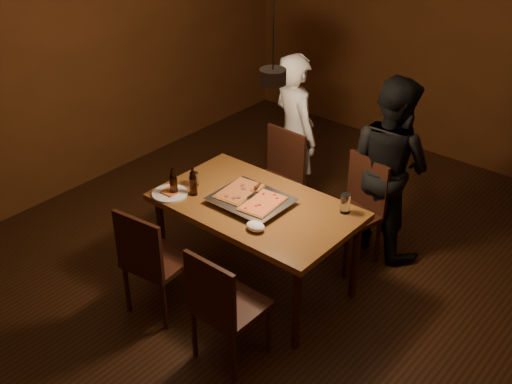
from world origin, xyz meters
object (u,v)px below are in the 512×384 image
Objects in this scene: pendant_lamp at (273,75)px; chair_far_right at (357,202)px; dining_table at (256,212)px; beer_bottle_b at (193,182)px; plate_slice at (170,193)px; chair_far_left at (278,171)px; chair_near_right at (222,300)px; diner_white at (295,135)px; chair_near_left at (150,254)px; pizza_tray at (251,201)px; diner_dark at (390,166)px; beer_bottle_a at (173,182)px.

chair_far_right is at bearing 69.46° from pendant_lamp.
beer_bottle_b is at bearing -155.84° from dining_table.
chair_far_right is 1.52m from plate_slice.
chair_far_right reaches higher than plate_slice.
pendant_lamp reaches higher than plate_slice.
chair_near_right is (0.81, -1.61, 0.00)m from chair_far_left.
chair_far_left is at bearing 82.18° from plate_slice.
chair_far_left is at bearing 117.77° from dining_table.
diner_white reaches higher than dining_table.
chair_far_right is at bearing 64.82° from dining_table.
chair_near_left is (-0.75, -1.57, 0.00)m from chair_far_right.
diner_dark reaches higher than pizza_tray.
chair_near_left reaches higher than pizza_tray.
chair_near_right reaches higher than pizza_tray.
diner_white is (-0.03, 1.32, -0.10)m from beer_bottle_b.
diner_dark is 1.40× the size of pendant_lamp.
beer_bottle_b reaches higher than chair_near_right.
chair_near_left is 2.15× the size of beer_bottle_b.
pizza_tray is at bearing 133.05° from diner_white.
chair_near_left is (0.07, -1.57, 0.00)m from chair_far_left.
diner_white is at bearing -77.91° from chair_far_left.
chair_near_left is 1.78× the size of plate_slice.
pendant_lamp is at bearing 84.71° from diner_dark.
pizza_tray is at bearing 27.33° from plate_slice.
chair_near_left is 0.83m from pizza_tray.
chair_far_right is at bearing 66.22° from pizza_tray.
chair_far_right is 0.33× the size of diner_dark.
chair_near_left is at bearing -119.73° from pendant_lamp.
chair_far_right reaches higher than dining_table.
chair_far_left is 0.96× the size of chair_far_right.
beer_bottle_b is 0.20× the size of pendant_lamp.
chair_far_right is (0.82, 0.00, 0.00)m from chair_far_left.
pizza_tray is (-0.02, -0.03, 0.10)m from dining_table.
chair_far_left is 1.07m from beer_bottle_b.
plate_slice is at bearing -142.75° from beer_bottle_a.
plate_slice is (-0.03, -0.02, -0.10)m from beer_bottle_a.
beer_bottle_a is 0.15× the size of diner_dark.
plate_slice is 0.25× the size of pendant_lamp.
plate_slice is (-0.16, -1.14, 0.22)m from chair_far_left.
chair_far_right is at bearing 86.50° from diner_dark.
beer_bottle_a is at bearing 62.94° from chair_far_right.
chair_near_right is at bearing -71.95° from pendant_lamp.
beer_bottle_b is at bearing 69.37° from diner_dark.
beer_bottle_b is at bearing 91.66° from chair_far_left.
plate_slice is (-0.14, -0.12, -0.10)m from beer_bottle_b.
beer_bottle_b is at bearing 144.70° from chair_near_right.
beer_bottle_a is (-0.95, -1.12, 0.33)m from chair_far_right.
dining_table is at bearing 28.06° from beer_bottle_a.
beer_bottle_b reaches higher than pizza_tray.
chair_near_right is (-0.01, -1.61, 0.00)m from chair_far_right.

